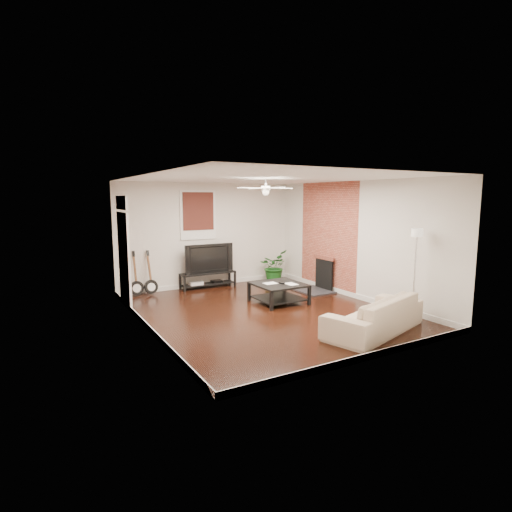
% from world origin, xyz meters
% --- Properties ---
extents(room, '(5.01, 6.01, 2.81)m').
position_xyz_m(room, '(0.00, 0.00, 1.40)').
color(room, black).
rests_on(room, ground).
extents(brick_accent, '(0.02, 2.20, 2.80)m').
position_xyz_m(brick_accent, '(2.49, 1.00, 1.40)').
color(brick_accent, '#A34634').
rests_on(brick_accent, floor).
extents(fireplace, '(0.80, 1.10, 0.92)m').
position_xyz_m(fireplace, '(2.20, 1.00, 0.46)').
color(fireplace, black).
rests_on(fireplace, floor).
extents(window_back, '(1.00, 0.06, 1.30)m').
position_xyz_m(window_back, '(-0.30, 2.97, 1.95)').
color(window_back, '#3E1211').
rests_on(window_back, wall_back).
extents(door_left, '(0.08, 1.00, 2.50)m').
position_xyz_m(door_left, '(-2.46, 1.90, 1.25)').
color(door_left, white).
rests_on(door_left, wall_left).
extents(tv_stand, '(1.50, 0.40, 0.42)m').
position_xyz_m(tv_stand, '(-0.13, 2.78, 0.21)').
color(tv_stand, black).
rests_on(tv_stand, floor).
extents(tv, '(1.34, 0.18, 0.77)m').
position_xyz_m(tv, '(-0.13, 2.80, 0.81)').
color(tv, black).
rests_on(tv, tv_stand).
extents(coffee_table, '(1.07, 1.07, 0.45)m').
position_xyz_m(coffee_table, '(0.66, 0.51, 0.22)').
color(coffee_table, black).
rests_on(coffee_table, floor).
extents(sofa, '(2.40, 1.47, 0.65)m').
position_xyz_m(sofa, '(1.04, -2.08, 0.33)').
color(sofa, tan).
rests_on(sofa, floor).
extents(floor_lamp, '(0.37, 0.37, 1.83)m').
position_xyz_m(floor_lamp, '(2.20, -1.98, 0.91)').
color(floor_lamp, silver).
rests_on(floor_lamp, floor).
extents(potted_plant, '(1.08, 1.07, 0.91)m').
position_xyz_m(potted_plant, '(1.81, 2.55, 0.45)').
color(potted_plant, '#175118').
rests_on(potted_plant, floor).
extents(guitar_left, '(0.36, 0.26, 1.13)m').
position_xyz_m(guitar_left, '(-2.04, 2.75, 0.56)').
color(guitar_left, black).
rests_on(guitar_left, floor).
extents(guitar_right, '(0.38, 0.29, 1.13)m').
position_xyz_m(guitar_right, '(-1.69, 2.72, 0.56)').
color(guitar_right, black).
rests_on(guitar_right, floor).
extents(ceiling_fan, '(1.24, 1.24, 0.32)m').
position_xyz_m(ceiling_fan, '(0.00, 0.00, 2.60)').
color(ceiling_fan, white).
rests_on(ceiling_fan, ceiling).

